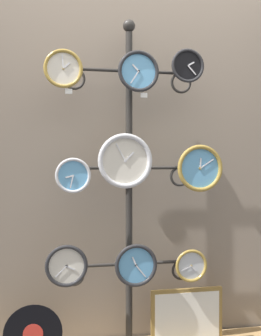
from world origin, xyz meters
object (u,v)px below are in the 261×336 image
object	(u,v)px
clock_top_left	(63,69)
clock_top_right	(187,66)
clock_bottom_center	(136,265)
picture_frame	(187,317)
clock_top_center	(138,71)
vinyl_record	(33,334)
display_stand	(129,227)
clock_middle_center	(125,161)
clock_bottom_left	(66,266)
clock_middle_left	(73,176)
clock_bottom_right	(191,266)
clock_middle_right	(200,168)

from	to	relation	value
clock_top_left	clock_top_right	bearing A→B (deg)	-0.49
clock_bottom_center	clock_top_right	bearing A→B (deg)	2.32
picture_frame	clock_top_right	bearing A→B (deg)	-109.38
clock_top_center	vinyl_record	world-z (taller)	clock_top_center
display_stand	vinyl_record	bearing A→B (deg)	-170.72
clock_middle_center	clock_bottom_left	bearing A→B (deg)	179.78
clock_middle_center	vinyl_record	bearing A→B (deg)	179.43
clock_top_left	vinyl_record	world-z (taller)	clock_top_left
clock_bottom_center	picture_frame	size ratio (longest dim) A/B	0.55
clock_middle_center	clock_bottom_left	distance (m)	0.68
clock_top_right	picture_frame	bearing A→B (deg)	70.62
clock_middle_left	clock_top_center	bearing A→B (deg)	1.18
display_stand	clock_top_right	size ratio (longest dim) A/B	10.13
clock_top_center	clock_top_right	world-z (taller)	clock_top_right
clock_top_center	picture_frame	bearing A→B (deg)	7.24
clock_top_right	clock_bottom_right	world-z (taller)	clock_top_right
clock_middle_left	clock_middle_center	distance (m)	0.31
clock_bottom_right	display_stand	bearing A→B (deg)	163.78
clock_middle_left	clock_bottom_left	world-z (taller)	clock_middle_left
display_stand	clock_bottom_left	xyz separation A→B (m)	(-0.38, -0.10, -0.19)
clock_top_center	vinyl_record	size ratio (longest dim) A/B	0.74
clock_bottom_left	clock_middle_left	bearing A→B (deg)	-16.20
clock_middle_right	vinyl_record	xyz separation A→B (m)	(-0.97, 0.01, -0.92)
clock_top_right	clock_top_center	bearing A→B (deg)	179.53
clock_bottom_left	picture_frame	world-z (taller)	clock_bottom_left
picture_frame	clock_middle_left	bearing A→B (deg)	-176.07
display_stand	clock_top_center	size ratio (longest dim) A/B	8.41
clock_bottom_center	clock_top_center	bearing A→B (deg)	41.27
display_stand	clock_middle_right	bearing A→B (deg)	-14.47
clock_bottom_right	picture_frame	size ratio (longest dim) A/B	0.44
clock_top_left	vinyl_record	size ratio (longest dim) A/B	0.67
display_stand	clock_middle_center	size ratio (longest dim) A/B	6.38
display_stand	clock_top_right	distance (m)	1.02
clock_top_left	picture_frame	size ratio (longest dim) A/B	0.49
clock_top_right	clock_middle_right	bearing A→B (deg)	-3.40
clock_top_center	clock_bottom_left	distance (m)	1.19
vinyl_record	clock_middle_right	bearing A→B (deg)	-0.83
clock_top_center	clock_middle_center	xyz separation A→B (m)	(-0.08, 0.00, -0.52)
display_stand	clock_top_left	distance (m)	1.00
clock_middle_left	vinyl_record	distance (m)	0.91
clock_bottom_right	picture_frame	xyz separation A→B (m)	(-0.01, 0.04, -0.33)
clock_middle_right	clock_top_left	bearing A→B (deg)	179.23
clock_middle_right	clock_bottom_center	size ratio (longest dim) A/B	1.13
clock_top_right	clock_bottom_left	bearing A→B (deg)	179.54
clock_bottom_left	vinyl_record	distance (m)	0.42
display_stand	picture_frame	distance (m)	0.66
vinyl_record	picture_frame	xyz separation A→B (m)	(0.91, 0.03, 0.01)
clock_middle_right	clock_bottom_left	xyz separation A→B (m)	(-0.79, 0.01, -0.55)
clock_bottom_center	clock_middle_center	bearing A→B (deg)	164.17
clock_top_center	clock_bottom_center	bearing A→B (deg)	-138.73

